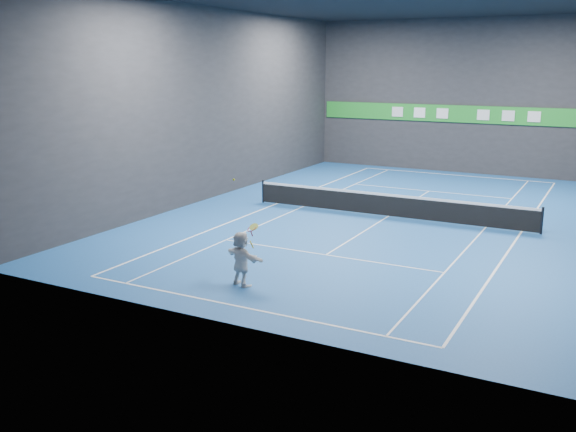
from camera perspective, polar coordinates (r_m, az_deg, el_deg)
The scene contains 18 objects.
ground at distance 27.94m, azimuth 8.86°, elevation -0.06°, with size 26.00×26.00×0.00m, color #1B5096.
wall_back at distance 39.76m, azimuth 15.38°, elevation 10.18°, with size 18.00×0.10×9.00m, color #27282A.
wall_front at distance 15.57m, azimuth -6.58°, elevation 6.17°, with size 18.00×0.10×9.00m, color #27282A.
wall_left at distance 31.32m, azimuth -6.80°, elevation 9.80°, with size 0.10×26.00×9.00m, color #27282A.
baseline_near at distance 17.60m, azimuth -4.13°, elevation -8.07°, with size 10.98×0.08×0.01m, color white.
baseline_far at distance 39.16m, azimuth 14.61°, elevation 3.55°, with size 10.98×0.08×0.01m, color white.
sideline_doubles_left at distance 30.11m, azimuth -1.05°, elevation 1.09°, with size 0.08×23.78×0.01m, color white.
sideline_doubles_right at distance 26.73m, azimuth 20.04°, elevation -1.33°, with size 0.08×23.78×0.01m, color white.
sideline_singles_left at distance 29.48m, azimuth 1.30°, elevation 0.82°, with size 0.06×23.78×0.01m, color white.
sideline_singles_right at distance 26.93m, azimuth 17.14°, elevation -1.00°, with size 0.06×23.78×0.01m, color white.
service_line_near at distance 22.18m, azimuth 3.39°, elevation -3.47°, with size 8.23×0.06×0.01m, color white.
service_line_far at distance 33.92m, azimuth 12.43°, elevation 2.18°, with size 8.23×0.06×0.01m, color white.
center_service_line at distance 27.94m, azimuth 8.86°, elevation -0.05°, with size 0.06×12.80×0.01m, color white.
player at distance 18.99m, azimuth -4.17°, elevation -3.80°, with size 1.54×0.49×1.66m, color silver.
tennis_ball at distance 18.77m, azimuth -4.85°, elevation 3.24°, with size 0.07×0.07×0.07m, color yellow.
tennis_net at distance 27.82m, azimuth 8.90°, elevation 1.02°, with size 12.50×0.10×1.07m.
sponsor_banner at distance 39.76m, azimuth 15.27°, elevation 8.74°, with size 17.64×0.11×1.00m.
tennis_racket at distance 18.60m, azimuth -3.21°, elevation -1.27°, with size 0.45×0.34×0.78m.
Camera 1 is at (8.74, -25.74, 6.45)m, focal length 40.00 mm.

